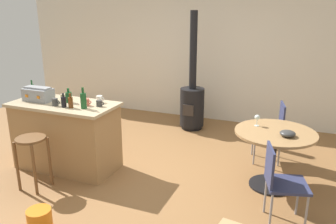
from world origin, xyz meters
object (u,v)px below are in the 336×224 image
(bottle_1, at_px, (83,100))
(cup_3, at_px, (87,102))
(kitchen_island, at_px, (66,136))
(cup_1, at_px, (55,102))
(cup_4, at_px, (99,103))
(dining_table, at_px, (274,145))
(plastic_bucket, at_px, (40,220))
(cup_2, at_px, (63,97))
(cup_0, at_px, (100,99))
(wooden_stool, at_px, (32,151))
(serving_bowl, at_px, (288,133))
(toolbox, at_px, (38,94))
(wine_glass, at_px, (257,118))
(folding_chair_near, at_px, (272,127))
(bottle_3, at_px, (64,102))
(bottle_4, at_px, (32,90))
(wood_stove, at_px, (192,101))
(bottle_2, at_px, (69,97))
(bottle_0, at_px, (71,102))
(folding_chair_far, at_px, (280,180))

(bottle_1, distance_m, cup_3, 0.14)
(kitchen_island, distance_m, cup_3, 0.63)
(cup_1, bearing_deg, cup_4, 19.23)
(dining_table, distance_m, plastic_bucket, 2.78)
(cup_2, bearing_deg, cup_0, 7.71)
(wooden_stool, height_order, cup_0, cup_0)
(plastic_bucket, bearing_deg, wooden_stool, 134.81)
(cup_0, height_order, serving_bowl, cup_0)
(serving_bowl, bearing_deg, kitchen_island, -172.04)
(cup_3, height_order, plastic_bucket, cup_3)
(bottle_1, bearing_deg, toolbox, 174.96)
(wine_glass, distance_m, serving_bowl, 0.46)
(kitchen_island, distance_m, folding_chair_near, 2.91)
(bottle_3, bearing_deg, bottle_1, 9.96)
(bottle_4, bearing_deg, kitchen_island, -10.63)
(wood_stove, xyz_separation_m, bottle_2, (-1.05, -2.12, 0.48))
(wooden_stool, xyz_separation_m, cup_2, (-0.08, 0.77, 0.48))
(bottle_4, height_order, cup_0, bottle_4)
(bottle_4, bearing_deg, folding_chair_near, 19.83)
(cup_3, relative_size, serving_bowl, 0.63)
(wine_glass, bearing_deg, cup_3, -163.76)
(bottle_0, bearing_deg, bottle_4, 163.35)
(bottle_4, bearing_deg, wooden_stool, -50.97)
(kitchen_island, xyz_separation_m, cup_4, (0.54, 0.05, 0.51))
(cup_2, bearing_deg, wooden_stool, -83.80)
(folding_chair_near, bearing_deg, bottle_2, -154.38)
(bottle_4, xyz_separation_m, cup_2, (0.52, 0.02, -0.05))
(dining_table, height_order, bottle_0, bottle_0)
(bottle_1, distance_m, cup_2, 0.56)
(bottle_2, height_order, bottle_3, bottle_2)
(wood_stove, distance_m, toolbox, 2.71)
(bottle_3, height_order, cup_3, bottle_3)
(toolbox, distance_m, cup_3, 0.75)
(folding_chair_near, height_order, cup_1, cup_1)
(toolbox, distance_m, bottle_4, 0.28)
(kitchen_island, height_order, wine_glass, kitchen_island)
(folding_chair_near, bearing_deg, toolbox, -156.31)
(kitchen_island, height_order, folding_chair_far, kitchen_island)
(wine_glass, bearing_deg, cup_4, -163.21)
(dining_table, distance_m, toolbox, 3.18)
(folding_chair_far, bearing_deg, wood_stove, 125.71)
(dining_table, relative_size, cup_2, 8.57)
(plastic_bucket, bearing_deg, kitchen_island, 116.62)
(toolbox, bearing_deg, folding_chair_near, 23.69)
(dining_table, distance_m, bottle_1, 2.43)
(bottle_4, distance_m, cup_3, 0.99)
(bottle_4, bearing_deg, bottle_2, -5.14)
(folding_chair_far, xyz_separation_m, serving_bowl, (0.00, 0.65, 0.27))
(folding_chair_far, height_order, wood_stove, wood_stove)
(serving_bowl, bearing_deg, cup_0, -175.47)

